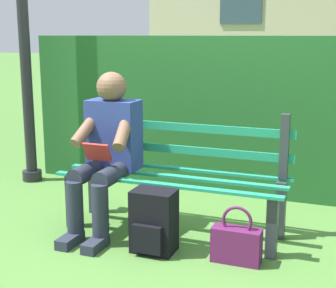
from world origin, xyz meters
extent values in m
plane|color=#477533|center=(0.00, 0.00, 0.00)|extent=(60.00, 60.00, 0.00)
cube|color=#2D3338|center=(-0.75, 0.17, 0.21)|extent=(0.07, 0.07, 0.42)
cube|color=#2D3338|center=(0.75, 0.17, 0.21)|extent=(0.07, 0.07, 0.42)
cube|color=#2D3338|center=(-0.75, -0.17, 0.21)|extent=(0.07, 0.07, 0.42)
cube|color=#2D3338|center=(0.75, -0.17, 0.21)|extent=(0.07, 0.07, 0.42)
cube|color=#1E8460|center=(0.00, -0.22, 0.43)|extent=(1.66, 0.06, 0.02)
cube|color=#1E8460|center=(0.00, 0.00, 0.43)|extent=(1.66, 0.06, 0.02)
cube|color=#1E8460|center=(0.00, 0.22, 0.43)|extent=(1.66, 0.06, 0.02)
cube|color=#2D3338|center=(-0.75, -0.21, 0.67)|extent=(0.06, 0.06, 0.46)
cube|color=#2D3338|center=(0.75, -0.21, 0.67)|extent=(0.06, 0.06, 0.46)
cube|color=#1E8460|center=(0.00, -0.21, 0.58)|extent=(1.66, 0.02, 0.06)
cube|color=#1E8460|center=(0.00, -0.21, 0.75)|extent=(1.66, 0.02, 0.06)
cube|color=navy|center=(0.48, -0.02, 0.70)|extent=(0.38, 0.22, 0.52)
sphere|color=brown|center=(0.48, 0.00, 1.06)|extent=(0.22, 0.22, 0.22)
cylinder|color=#232838|center=(0.38, 0.19, 0.46)|extent=(0.13, 0.42, 0.13)
cylinder|color=#232838|center=(0.58, 0.19, 0.46)|extent=(0.13, 0.42, 0.13)
cylinder|color=#232838|center=(0.38, 0.40, 0.22)|extent=(0.12, 0.12, 0.44)
cylinder|color=#232838|center=(0.58, 0.40, 0.22)|extent=(0.12, 0.12, 0.44)
cube|color=#232838|center=(0.38, 0.48, 0.04)|extent=(0.10, 0.24, 0.07)
cube|color=#232838|center=(0.58, 0.48, 0.04)|extent=(0.10, 0.24, 0.07)
cylinder|color=brown|center=(0.33, 0.12, 0.76)|extent=(0.14, 0.32, 0.26)
cylinder|color=brown|center=(0.63, 0.12, 0.76)|extent=(0.14, 0.32, 0.26)
cube|color=#B22626|center=(0.48, 0.24, 0.62)|extent=(0.20, 0.07, 0.13)
cube|color=#1E5123|center=(-0.42, -1.34, 0.71)|extent=(4.48, 0.62, 1.42)
sphere|color=#1E5123|center=(0.70, -1.40, 1.14)|extent=(0.50, 0.50, 0.50)
cube|color=black|center=(0.00, 0.36, 0.21)|extent=(0.29, 0.20, 0.43)
cube|color=black|center=(0.00, 0.48, 0.13)|extent=(0.20, 0.04, 0.19)
cylinder|color=black|center=(-0.09, 0.25, 0.23)|extent=(0.04, 0.04, 0.26)
cylinder|color=black|center=(0.08, 0.25, 0.23)|extent=(0.04, 0.04, 0.26)
cube|color=#59194C|center=(-0.56, 0.32, 0.11)|extent=(0.31, 0.13, 0.23)
torus|color=#59194C|center=(-0.56, 0.32, 0.28)|extent=(0.20, 0.02, 0.20)
cylinder|color=black|center=(1.80, -0.76, 0.05)|extent=(0.19, 0.19, 0.10)
cylinder|color=black|center=(1.80, -0.76, 1.47)|extent=(0.11, 0.11, 2.93)
camera|label=1|loc=(-1.24, 3.30, 1.43)|focal=54.16mm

